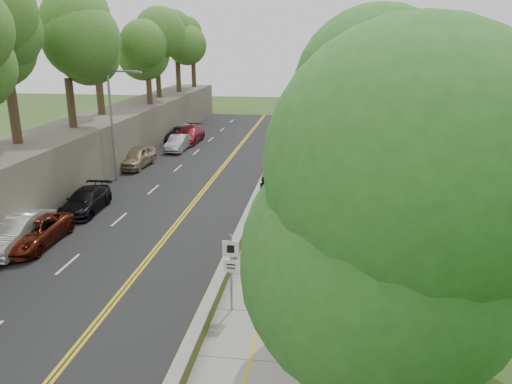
% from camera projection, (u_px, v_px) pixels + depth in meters
% --- Properties ---
extents(ground, '(140.00, 140.00, 0.00)m').
position_uv_depth(ground, '(221.00, 274.00, 22.13)').
color(ground, '#33511E').
rests_on(ground, ground).
extents(road, '(11.20, 66.00, 0.04)m').
position_uv_depth(road, '(190.00, 179.00, 37.02)').
color(road, black).
rests_on(road, ground).
extents(sidewalk, '(4.20, 66.00, 0.05)m').
position_uv_depth(sidewalk, '(297.00, 183.00, 36.00)').
color(sidewalk, gray).
rests_on(sidewalk, ground).
extents(jersey_barrier, '(0.42, 66.00, 0.60)m').
position_uv_depth(jersey_barrier, '(265.00, 178.00, 36.22)').
color(jersey_barrier, '#CBD82A').
rests_on(jersey_barrier, ground).
extents(rock_embankment, '(5.00, 66.00, 4.00)m').
position_uv_depth(rock_embankment, '(84.00, 150.00, 37.48)').
color(rock_embankment, '#595147').
rests_on(rock_embankment, ground).
extents(chainlink_fence, '(0.04, 66.00, 2.00)m').
position_uv_depth(chainlink_fence, '(327.00, 171.00, 35.45)').
color(chainlink_fence, slate).
rests_on(chainlink_fence, ground).
extents(trees_embankment, '(6.40, 66.00, 13.00)m').
position_uv_depth(trees_embankment, '(79.00, 31.00, 34.91)').
color(trees_embankment, '#487D2B').
rests_on(trees_embankment, rock_embankment).
extents(trees_fenceside, '(7.00, 66.00, 14.00)m').
position_uv_depth(trees_fenceside, '(366.00, 86.00, 33.38)').
color(trees_fenceside, '#3C832F').
rests_on(trees_fenceside, ground).
extents(streetlight, '(2.52, 0.22, 8.00)m').
position_uv_depth(streetlight, '(114.00, 118.00, 35.36)').
color(streetlight, gray).
rests_on(streetlight, ground).
extents(signpost, '(0.62, 0.09, 3.10)m').
position_uv_depth(signpost, '(231.00, 264.00, 18.56)').
color(signpost, gray).
rests_on(signpost, sidewalk).
extents(construction_barrel, '(0.54, 0.54, 0.90)m').
position_uv_depth(construction_barrel, '(307.00, 154.00, 42.94)').
color(construction_barrel, orange).
rests_on(construction_barrel, sidewalk).
extents(concrete_block, '(1.34, 1.11, 0.79)m').
position_uv_depth(concrete_block, '(289.00, 298.00, 19.20)').
color(concrete_block, gray).
rests_on(concrete_block, sidewalk).
extents(car_1, '(1.90, 5.11, 1.67)m').
position_uv_depth(car_1, '(16.00, 232.00, 24.63)').
color(car_1, silver).
rests_on(car_1, road).
extents(car_2, '(2.41, 5.09, 1.41)m').
position_uv_depth(car_2, '(32.00, 232.00, 24.95)').
color(car_2, '#4C160A').
rests_on(car_2, road).
extents(car_3, '(2.12, 4.76, 1.36)m').
position_uv_depth(car_3, '(86.00, 201.00, 29.84)').
color(car_3, black).
rests_on(car_3, road).
extents(car_4, '(2.18, 4.93, 1.65)m').
position_uv_depth(car_4, '(136.00, 157.00, 40.19)').
color(car_4, tan).
rests_on(car_4, road).
extents(car_5, '(1.55, 4.35, 1.43)m').
position_uv_depth(car_5, '(178.00, 143.00, 46.14)').
color(car_5, '#A3A4AA').
rests_on(car_5, road).
extents(car_6, '(2.52, 5.18, 1.42)m').
position_uv_depth(car_6, '(179.00, 134.00, 50.31)').
color(car_6, black).
rests_on(car_6, road).
extents(car_7, '(2.37, 5.57, 1.60)m').
position_uv_depth(car_7, '(189.00, 135.00, 49.70)').
color(car_7, maroon).
rests_on(car_7, road).
extents(car_8, '(1.95, 4.16, 1.38)m').
position_uv_depth(car_8, '(185.00, 128.00, 53.91)').
color(car_8, '#BCBDC1').
rests_on(car_8, road).
extents(painter_0, '(0.77, 0.98, 1.76)m').
position_uv_depth(painter_0, '(260.00, 235.00, 24.06)').
color(painter_0, gold).
rests_on(painter_0, sidewalk).
extents(painter_1, '(0.41, 0.60, 1.59)m').
position_uv_depth(painter_1, '(268.00, 200.00, 29.57)').
color(painter_1, white).
rests_on(painter_1, sidewalk).
extents(painter_2, '(0.72, 0.89, 1.72)m').
position_uv_depth(painter_2, '(264.00, 190.00, 31.34)').
color(painter_2, black).
rests_on(painter_2, sidewalk).
extents(painter_3, '(0.86, 1.28, 1.84)m').
position_uv_depth(painter_3, '(266.00, 186.00, 31.88)').
color(painter_3, '#8F5D40').
rests_on(painter_3, sidewalk).
extents(person_far, '(1.03, 0.49, 1.70)m').
position_uv_depth(person_far, '(322.00, 138.00, 47.82)').
color(person_far, black).
rests_on(person_far, sidewalk).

